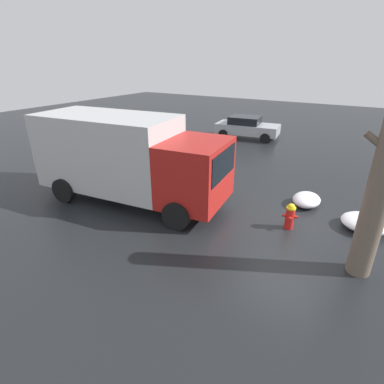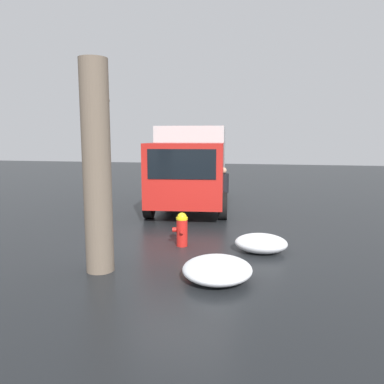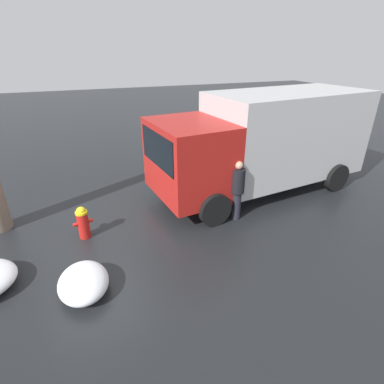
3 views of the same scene
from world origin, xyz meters
The scene contains 7 objects.
ground_plane centered at (0.00, 0.00, 0.00)m, with size 60.00×60.00×0.00m, color black.
fire_hydrant centered at (0.00, 0.00, 0.43)m, with size 0.48×0.39×0.84m.
tree_trunk centered at (-2.02, 1.21, 2.08)m, with size 0.84×0.55×4.14m.
delivery_truck centered at (5.67, 0.91, 1.67)m, with size 7.15×3.33×3.07m.
pedestrian centered at (3.94, -0.53, 0.91)m, with size 0.36×0.36×1.66m.
snow_pile_by_hydrant centered at (-0.12, -1.93, 0.22)m, with size 0.94×1.22×0.43m.
snow_pile_curbside centered at (-2.04, -1.17, 0.21)m, with size 1.42×1.32×0.42m.
Camera 2 is at (-8.75, -2.09, 2.66)m, focal length 35.00 mm.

